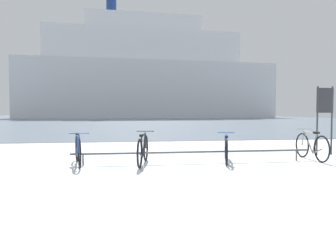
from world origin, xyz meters
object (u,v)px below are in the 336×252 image
bicycle_0 (78,150)px  ferry_ship (147,76)px  info_sign (325,108)px  bicycle_1 (143,150)px  bicycle_3 (311,146)px  bicycle_2 (226,149)px

bicycle_0 → ferry_ship: bearing=83.7°
info_sign → ferry_ship: ferry_ship is taller
bicycle_1 → bicycle_3: bearing=1.6°
bicycle_2 → bicycle_3: (2.41, 0.02, 0.04)m
ferry_ship → bicycle_2: bearing=-92.7°
bicycle_0 → bicycle_3: size_ratio=1.04×
bicycle_2 → ferry_ship: bearing=87.3°
bicycle_1 → ferry_ship: bearing=85.2°
bicycle_0 → bicycle_1: size_ratio=0.99×
bicycle_1 → bicycle_3: 4.59m
bicycle_3 → ferry_ship: ferry_ship is taller
bicycle_0 → bicycle_2: bearing=-1.0°
bicycle_0 → info_sign: bearing=6.8°
bicycle_3 → info_sign: info_sign is taller
bicycle_1 → ferry_ship: (4.99, 60.03, 8.28)m
info_sign → ferry_ship: size_ratio=0.04×
bicycle_0 → bicycle_3: 6.17m
bicycle_3 → bicycle_1: bearing=-178.4°
bicycle_2 → ferry_ship: 60.56m
bicycle_0 → info_sign: size_ratio=0.84×
bicycle_2 → ferry_ship: size_ratio=0.03×
bicycle_1 → info_sign: size_ratio=0.84×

